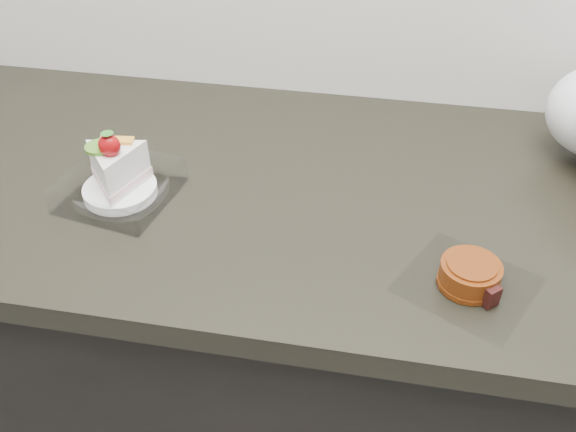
{
  "coord_description": "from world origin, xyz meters",
  "views": [
    {
      "loc": [
        0.06,
        0.88,
        1.5
      ],
      "look_at": [
        -0.07,
        1.56,
        0.94
      ],
      "focal_mm": 40.0,
      "sensor_mm": 36.0,
      "label": 1
    }
  ],
  "objects": [
    {
      "name": "cake_tray",
      "position": [
        -0.34,
        1.61,
        0.93
      ],
      "size": [
        0.18,
        0.18,
        0.12
      ],
      "rotation": [
        0.0,
        0.0,
        -0.18
      ],
      "color": "white",
      "rests_on": "counter"
    },
    {
      "name": "mooncake_wrap",
      "position": [
        0.18,
        1.51,
        0.91
      ],
      "size": [
        0.21,
        0.21,
        0.04
      ],
      "rotation": [
        0.0,
        0.0,
        -0.3
      ],
      "color": "white",
      "rests_on": "counter"
    },
    {
      "name": "counter",
      "position": [
        0.0,
        1.69,
        0.45
      ],
      "size": [
        2.04,
        0.64,
        0.9
      ],
      "color": "black",
      "rests_on": "ground"
    }
  ]
}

